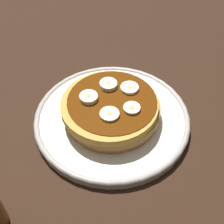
{
  "coord_description": "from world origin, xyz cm",
  "views": [
    {
      "loc": [
        -28.06,
        25.89,
        44.11
      ],
      "look_at": [
        0.0,
        0.0,
        2.73
      ],
      "focal_mm": 51.32,
      "sensor_mm": 36.0,
      "label": 1
    }
  ],
  "objects_px": {
    "plate": "(112,118)",
    "banana_slice_3": "(128,87)",
    "banana_slice_0": "(109,114)",
    "banana_slice_4": "(132,108)",
    "pancake_stack": "(112,110)",
    "banana_slice_1": "(89,98)",
    "banana_slice_2": "(108,85)"
  },
  "relations": [
    {
      "from": "banana_slice_1",
      "to": "banana_slice_3",
      "type": "height_order",
      "value": "banana_slice_1"
    },
    {
      "from": "plate",
      "to": "banana_slice_4",
      "type": "relative_size",
      "value": 9.71
    },
    {
      "from": "plate",
      "to": "banana_slice_3",
      "type": "relative_size",
      "value": 8.66
    },
    {
      "from": "banana_slice_0",
      "to": "banana_slice_4",
      "type": "bearing_deg",
      "value": -112.6
    },
    {
      "from": "banana_slice_1",
      "to": "pancake_stack",
      "type": "bearing_deg",
      "value": -142.17
    },
    {
      "from": "banana_slice_3",
      "to": "banana_slice_1",
      "type": "bearing_deg",
      "value": 68.73
    },
    {
      "from": "banana_slice_3",
      "to": "banana_slice_4",
      "type": "bearing_deg",
      "value": 141.46
    },
    {
      "from": "banana_slice_2",
      "to": "banana_slice_3",
      "type": "distance_m",
      "value": 0.04
    },
    {
      "from": "pancake_stack",
      "to": "banana_slice_4",
      "type": "bearing_deg",
      "value": -160.28
    },
    {
      "from": "plate",
      "to": "banana_slice_1",
      "type": "height_order",
      "value": "banana_slice_1"
    },
    {
      "from": "plate",
      "to": "banana_slice_2",
      "type": "height_order",
      "value": "banana_slice_2"
    },
    {
      "from": "plate",
      "to": "banana_slice_4",
      "type": "distance_m",
      "value": 0.06
    },
    {
      "from": "banana_slice_4",
      "to": "banana_slice_2",
      "type": "bearing_deg",
      "value": -7.99
    },
    {
      "from": "banana_slice_0",
      "to": "banana_slice_2",
      "type": "bearing_deg",
      "value": -40.8
    },
    {
      "from": "pancake_stack",
      "to": "plate",
      "type": "bearing_deg",
      "value": -57.72
    },
    {
      "from": "banana_slice_1",
      "to": "banana_slice_3",
      "type": "relative_size",
      "value": 0.98
    },
    {
      "from": "banana_slice_0",
      "to": "banana_slice_4",
      "type": "height_order",
      "value": "same"
    },
    {
      "from": "banana_slice_0",
      "to": "banana_slice_4",
      "type": "distance_m",
      "value": 0.04
    },
    {
      "from": "banana_slice_1",
      "to": "banana_slice_3",
      "type": "distance_m",
      "value": 0.07
    },
    {
      "from": "plate",
      "to": "banana_slice_3",
      "type": "xyz_separation_m",
      "value": [
        0.0,
        -0.04,
        0.05
      ]
    },
    {
      "from": "pancake_stack",
      "to": "banana_slice_1",
      "type": "distance_m",
      "value": 0.05
    },
    {
      "from": "pancake_stack",
      "to": "banana_slice_3",
      "type": "xyz_separation_m",
      "value": [
        0.0,
        -0.04,
        0.02
      ]
    },
    {
      "from": "banana_slice_2",
      "to": "plate",
      "type": "bearing_deg",
      "value": 147.38
    },
    {
      "from": "pancake_stack",
      "to": "banana_slice_1",
      "type": "bearing_deg",
      "value": 37.83
    },
    {
      "from": "pancake_stack",
      "to": "banana_slice_3",
      "type": "relative_size",
      "value": 5.35
    },
    {
      "from": "banana_slice_4",
      "to": "banana_slice_3",
      "type": "bearing_deg",
      "value": -38.54
    },
    {
      "from": "plate",
      "to": "banana_slice_4",
      "type": "bearing_deg",
      "value": -164.73
    },
    {
      "from": "plate",
      "to": "pancake_stack",
      "type": "distance_m",
      "value": 0.03
    },
    {
      "from": "banana_slice_1",
      "to": "plate",
      "type": "bearing_deg",
      "value": -137.79
    },
    {
      "from": "pancake_stack",
      "to": "banana_slice_2",
      "type": "bearing_deg",
      "value": -34.51
    },
    {
      "from": "banana_slice_3",
      "to": "pancake_stack",
      "type": "bearing_deg",
      "value": 95.67
    },
    {
      "from": "plate",
      "to": "banana_slice_2",
      "type": "relative_size",
      "value": 8.89
    }
  ]
}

